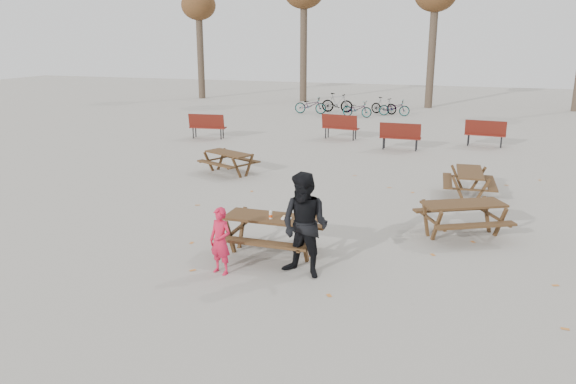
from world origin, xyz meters
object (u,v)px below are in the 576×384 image
(child, at_px, (220,241))
(picnic_table_north, at_px, (229,163))
(soda_bottle, at_px, (271,215))
(main_picnic_table, at_px, (272,226))
(adult, at_px, (305,225))
(food_tray, at_px, (286,219))
(picnic_table_east, at_px, (463,219))
(picnic_table_far, at_px, (469,184))

(child, distance_m, picnic_table_north, 7.56)
(soda_bottle, distance_m, child, 1.18)
(main_picnic_table, xyz_separation_m, adult, (0.88, -0.75, 0.35))
(food_tray, bearing_deg, picnic_table_east, 36.20)
(main_picnic_table, bearing_deg, soda_bottle, -79.48)
(food_tray, xyz_separation_m, soda_bottle, (-0.29, -0.06, 0.05))
(picnic_table_east, bearing_deg, child, -168.26)
(picnic_table_north, bearing_deg, main_picnic_table, -34.63)
(child, xyz_separation_m, adult, (1.45, 0.37, 0.33))
(soda_bottle, distance_m, picnic_table_far, 6.59)
(soda_bottle, relative_size, child, 0.14)
(picnic_table_east, bearing_deg, main_picnic_table, -175.19)
(food_tray, relative_size, picnic_table_north, 0.12)
(adult, bearing_deg, soda_bottle, 157.43)
(soda_bottle, xyz_separation_m, adult, (0.86, -0.62, 0.09))
(child, bearing_deg, picnic_table_far, 72.42)
(main_picnic_table, relative_size, picnic_table_north, 1.16)
(main_picnic_table, height_order, soda_bottle, soda_bottle)
(main_picnic_table, relative_size, soda_bottle, 10.59)
(adult, relative_size, picnic_table_east, 1.10)
(picnic_table_north, bearing_deg, child, -42.75)
(main_picnic_table, bearing_deg, picnic_table_north, 121.02)
(food_tray, xyz_separation_m, child, (-0.89, -1.05, -0.18))
(food_tray, bearing_deg, picnic_table_far, 59.32)
(adult, bearing_deg, picnic_table_far, 79.74)
(adult, height_order, picnic_table_east, adult)
(food_tray, xyz_separation_m, picnic_table_north, (-3.83, 5.91, -0.46))
(main_picnic_table, bearing_deg, child, -116.84)
(adult, relative_size, picnic_table_far, 1.15)
(main_picnic_table, xyz_separation_m, picnic_table_north, (-3.51, 5.83, -0.25))
(main_picnic_table, bearing_deg, picnic_table_east, 32.80)
(child, height_order, adult, adult)
(picnic_table_east, bearing_deg, picnic_table_far, 60.57)
(main_picnic_table, distance_m, food_tray, 0.39)
(food_tray, relative_size, adult, 0.10)
(child, xyz_separation_m, picnic_table_north, (-2.94, 6.96, -0.28))
(food_tray, distance_m, adult, 0.90)
(adult, bearing_deg, main_picnic_table, 152.95)
(adult, distance_m, picnic_table_far, 6.74)
(food_tray, bearing_deg, child, -130.18)
(child, height_order, picnic_table_east, child)
(food_tray, relative_size, picnic_table_east, 0.11)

